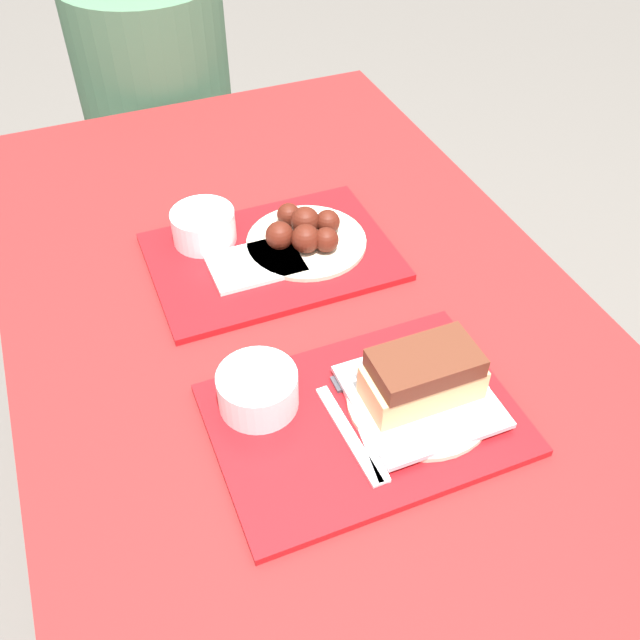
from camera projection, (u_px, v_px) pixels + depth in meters
name	position (u px, v px, depth m)	size (l,w,h in m)	color
ground_plane	(311.00, 560.00, 1.62)	(12.00, 12.00, 0.00)	#605B56
picnic_table	(308.00, 364.00, 1.16)	(0.88, 1.54, 0.75)	maroon
picnic_bench_far	(181.00, 190.00, 2.01)	(0.84, 0.28, 0.46)	maroon
tray_near	(367.00, 418.00, 0.95)	(0.40, 0.28, 0.01)	#B21419
tray_far	(274.00, 256.00, 1.20)	(0.40, 0.28, 0.01)	#B21419
bowl_coleslaw_near	(258.00, 388.00, 0.94)	(0.11, 0.11, 0.06)	silver
brisket_sandwich_plate	(422.00, 385.00, 0.94)	(0.20, 0.20, 0.09)	beige
plastic_fork_near	(348.00, 434.00, 0.92)	(0.02, 0.17, 0.00)	white
plastic_knife_near	(364.00, 429.00, 0.93)	(0.04, 0.17, 0.00)	white
condiment_packet	(348.00, 381.00, 0.99)	(0.04, 0.03, 0.01)	#3F3F47
bowl_coleslaw_far	(203.00, 225.00, 1.20)	(0.11, 0.11, 0.06)	silver
wings_plate_far	(305.00, 234.00, 1.20)	(0.20, 0.20, 0.06)	beige
napkin_far	(256.00, 264.00, 1.17)	(0.15, 0.10, 0.01)	white
person_seated_across	(153.00, 71.00, 1.76)	(0.38, 0.38, 0.69)	#477051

